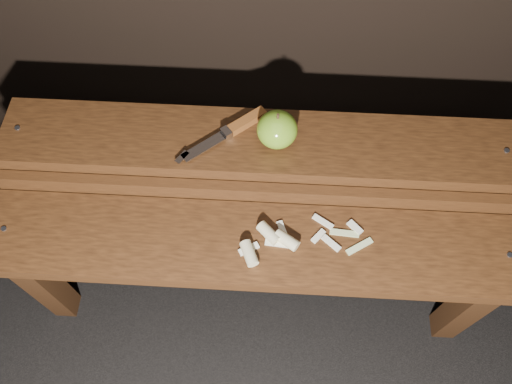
# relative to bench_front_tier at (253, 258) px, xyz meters

# --- Properties ---
(ground) EXTENTS (60.00, 60.00, 0.00)m
(ground) POSITION_rel_bench_front_tier_xyz_m (0.00, 0.06, -0.35)
(ground) COLOR black
(bench_front_tier) EXTENTS (1.20, 0.20, 0.42)m
(bench_front_tier) POSITION_rel_bench_front_tier_xyz_m (0.00, 0.00, 0.00)
(bench_front_tier) COLOR black
(bench_front_tier) RESTS_ON ground
(bench_rear_tier) EXTENTS (1.20, 0.21, 0.50)m
(bench_rear_tier) POSITION_rel_bench_front_tier_xyz_m (0.00, 0.23, 0.06)
(bench_rear_tier) COLOR black
(bench_rear_tier) RESTS_ON ground
(apple) EXTENTS (0.09, 0.09, 0.09)m
(apple) POSITION_rel_bench_front_tier_xyz_m (0.04, 0.23, 0.19)
(apple) COLOR olive
(apple) RESTS_ON bench_rear_tier
(knife) EXTENTS (0.20, 0.17, 0.02)m
(knife) POSITION_rel_bench_front_tier_xyz_m (-0.05, 0.25, 0.16)
(knife) COLOR brown
(knife) RESTS_ON bench_rear_tier
(apple_scraps) EXTENTS (0.30, 0.14, 0.03)m
(apple_scraps) POSITION_rel_bench_front_tier_xyz_m (0.06, 0.01, 0.08)
(apple_scraps) COLOR beige
(apple_scraps) RESTS_ON bench_front_tier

